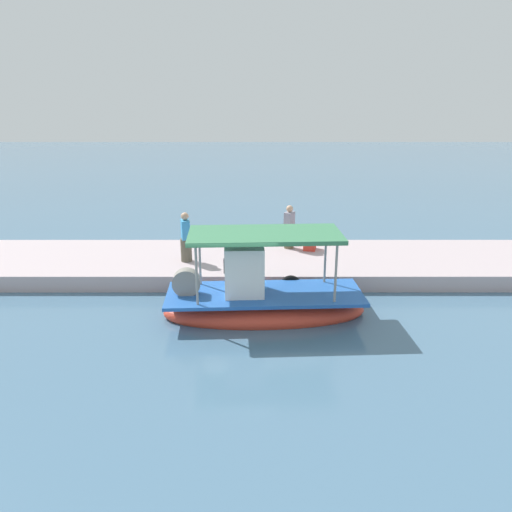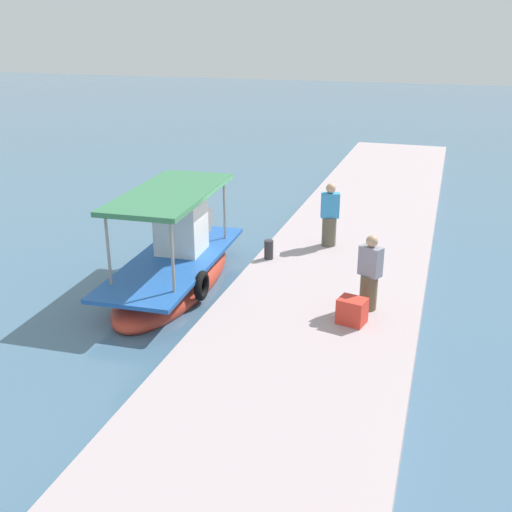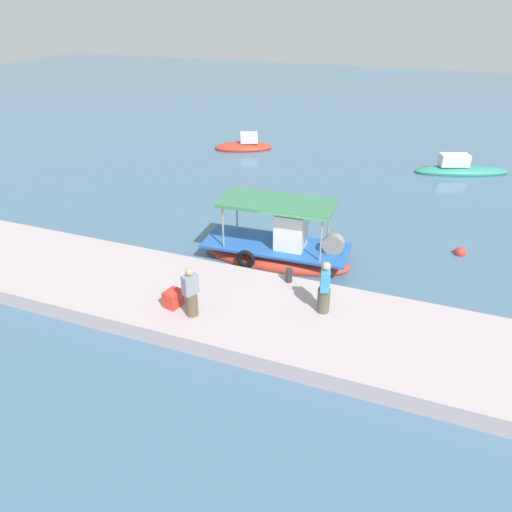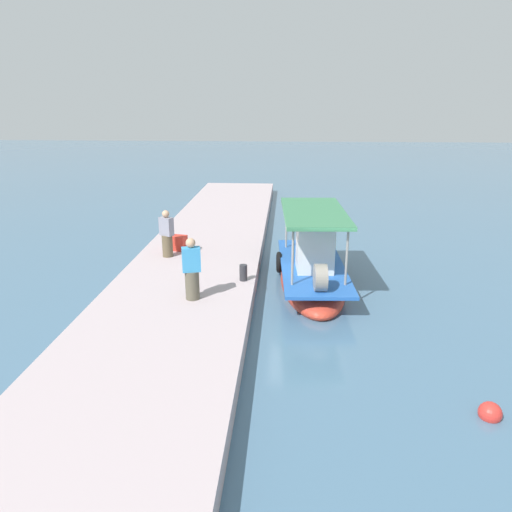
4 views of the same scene
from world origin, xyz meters
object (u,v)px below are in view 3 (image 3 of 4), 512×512
main_fishing_boat (278,250)px  mooring_bollard (289,275)px  marker_buoy (460,252)px  cargo_crate (173,298)px  moored_boat_mid (460,170)px  moored_boat_near (244,146)px  fisherman_by_crate (191,294)px  fisherman_near_bollard (324,290)px

main_fishing_boat → mooring_bollard: bearing=-62.9°
marker_buoy → cargo_crate: bearing=-137.4°
cargo_crate → moored_boat_mid: size_ratio=0.10×
moored_boat_near → fisherman_by_crate: bearing=-72.6°
fisherman_near_bollard → mooring_bollard: (-1.52, 1.29, -0.55)m
marker_buoy → moored_boat_mid: moored_boat_mid is taller
main_fishing_boat → moored_boat_mid: (6.78, 13.84, -0.28)m
fisherman_by_crate → marker_buoy: bearing=46.1°
mooring_bollard → marker_buoy: mooring_bollard is taller
marker_buoy → moored_boat_mid: (0.01, 10.72, 0.11)m
marker_buoy → mooring_bollard: bearing=-136.9°
mooring_bollard → cargo_crate: size_ratio=0.91×
moored_boat_mid → marker_buoy: bearing=-90.0°
cargo_crate → marker_buoy: 11.82m
marker_buoy → fisherman_by_crate: bearing=-133.9°
moored_boat_mid → fisherman_by_crate: bearing=-112.7°
moored_boat_mid → fisherman_near_bollard: bearing=-103.5°
cargo_crate → moored_boat_near: cargo_crate is taller
mooring_bollard → cargo_crate: 4.04m
mooring_bollard → moored_boat_near: bearing=116.9°
fisherman_by_crate → mooring_bollard: 3.70m
fisherman_by_crate → mooring_bollard: (2.23, 2.90, -0.51)m
fisherman_near_bollard → main_fishing_boat: bearing=127.2°
fisherman_near_bollard → cargo_crate: bearing=-162.9°
mooring_bollard → moored_boat_near: moored_boat_near is taller
cargo_crate → moored_boat_mid: bearing=65.1°
fisherman_by_crate → moored_boat_mid: bearing=67.3°
marker_buoy → moored_boat_near: bearing=142.0°
mooring_bollard → moored_boat_near: (-8.18, 16.12, -0.60)m
main_fishing_boat → marker_buoy: 7.48m
fisherman_near_bollard → marker_buoy: (4.15, 6.59, -1.26)m
fisherman_near_bollard → mooring_bollard: 2.07m
fisherman_near_bollard → marker_buoy: fisherman_near_bollard is taller
cargo_crate → main_fishing_boat: bearing=68.6°
fisherman_near_bollard → moored_boat_mid: (4.16, 17.30, -1.15)m
mooring_bollard → marker_buoy: 7.79m
fisherman_by_crate → moored_boat_mid: (7.91, 18.91, -1.11)m
marker_buoy → moored_boat_near: size_ratio=0.10×
marker_buoy → moored_boat_mid: size_ratio=0.08×
fisherman_by_crate → moored_boat_mid: 20.53m
moored_boat_near → moored_boat_mid: bearing=-0.4°
fisherman_by_crate → marker_buoy: fisherman_by_crate is taller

